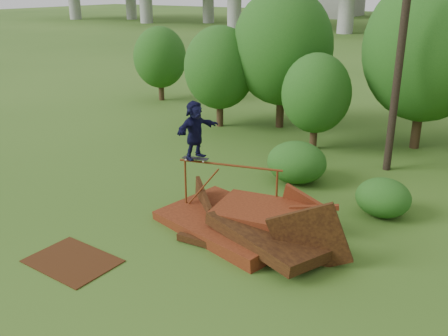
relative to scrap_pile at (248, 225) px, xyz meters
The scene contains 14 objects.
ground 1.52m from the scrap_pile, 104.05° to the right, with size 240.00×240.00×0.00m, color #2D5116.
scrap_pile is the anchor object (origin of this frame).
grind_rail 1.53m from the scrap_pile, 147.24° to the left, with size 2.99×0.85×1.72m.
skateboard 2.53m from the scrap_pile, 169.29° to the left, with size 0.79×0.39×0.08m.
skater 3.10m from the scrap_pile, 169.29° to the left, with size 1.57×0.50×1.70m, color black.
flat_plate 4.70m from the scrap_pile, 130.46° to the right, with size 2.18×1.56×0.03m, color #3D1F0D.
tree_0 11.66m from the scrap_pile, 127.02° to the left, with size 3.40×3.40×4.79m.
tree_1 11.89m from the scrap_pile, 112.32° to the left, with size 4.67×4.67×6.49m.
tree_2 8.60m from the scrap_pile, 100.95° to the left, with size 2.84×2.84×4.00m.
tree_3 11.49m from the scrap_pile, 79.43° to the left, with size 5.09×5.09×7.06m.
tree_6 17.84m from the scrap_pile, 137.03° to the left, with size 3.08×3.08×4.30m.
shrub_left 4.45m from the scrap_pile, 97.83° to the left, with size 2.10×1.93×1.45m, color #174211.
shrub_right 4.28m from the scrap_pile, 50.39° to the left, with size 1.64×1.50×1.16m, color #174211.
utility_pole 8.70m from the scrap_pile, 76.66° to the left, with size 1.40×0.28×9.08m.
Camera 1 is at (6.42, -9.29, 6.58)m, focal length 40.00 mm.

